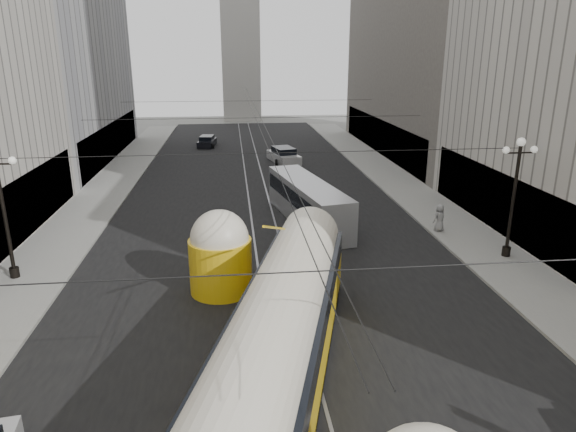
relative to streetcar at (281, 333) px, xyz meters
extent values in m
cube|color=black|center=(0.50, 24.15, -1.94)|extent=(20.00, 85.00, 0.02)
cube|color=gray|center=(-11.50, 27.65, -1.86)|extent=(4.00, 72.00, 0.15)
cube|color=gray|center=(12.50, 27.65, -1.86)|extent=(4.00, 72.00, 0.15)
cube|color=gray|center=(-0.25, 24.15, -1.94)|extent=(0.12, 85.00, 0.04)
cube|color=gray|center=(1.25, 24.15, -1.94)|extent=(0.12, 85.00, 0.04)
cube|color=black|center=(-13.55, 15.65, 0.06)|extent=(0.10, 18.00, 3.60)
cube|color=#999999|center=(-19.50, 39.65, 12.06)|extent=(12.00, 28.00, 28.00)
cube|color=black|center=(-13.55, 39.65, 0.06)|extent=(0.10, 25.20, 3.60)
cube|color=black|center=(14.55, 13.65, 0.06)|extent=(0.10, 18.00, 3.60)
cube|color=black|center=(14.55, 39.65, 0.06)|extent=(0.10, 28.80, 3.60)
cube|color=#B2AFA8|center=(0.50, 71.65, 10.06)|extent=(6.00, 6.00, 24.00)
cylinder|color=black|center=(-12.10, 9.65, 1.21)|extent=(0.18, 0.18, 6.00)
cylinder|color=black|center=(-12.10, 9.65, -1.54)|extent=(0.44, 0.44, 0.50)
sphere|color=white|center=(-11.35, 9.65, 3.96)|extent=(0.36, 0.36, 0.36)
cylinder|color=black|center=(13.10, 9.65, 1.21)|extent=(0.18, 0.18, 6.00)
cylinder|color=black|center=(13.10, 9.65, -1.54)|extent=(0.44, 0.44, 0.50)
cylinder|color=black|center=(13.10, 9.65, 3.81)|extent=(1.60, 0.08, 0.08)
sphere|color=white|center=(13.10, 9.65, 4.36)|extent=(0.44, 0.44, 0.44)
sphere|color=white|center=(12.35, 9.65, 3.96)|extent=(0.36, 0.36, 0.36)
sphere|color=white|center=(13.85, 9.65, 3.96)|extent=(0.36, 0.36, 0.36)
cylinder|color=black|center=(0.50, -4.35, 4.06)|extent=(25.00, 0.03, 0.03)
cylinder|color=black|center=(0.50, 9.65, 4.06)|extent=(25.00, 0.03, 0.03)
cylinder|color=black|center=(0.50, 23.65, 4.06)|extent=(25.00, 0.03, 0.03)
cylinder|color=black|center=(0.50, 37.65, 4.06)|extent=(25.00, 0.03, 0.03)
cylinder|color=black|center=(0.50, 27.65, 3.86)|extent=(0.03, 72.00, 0.03)
cylinder|color=black|center=(0.90, 27.65, 3.86)|extent=(0.03, 72.00, 0.03)
cube|color=gold|center=(0.00, 0.00, -0.78)|extent=(6.96, 15.62, 1.87)
cube|color=black|center=(0.00, 0.00, -1.66)|extent=(6.83, 15.17, 0.33)
cube|color=black|center=(0.00, 0.00, 0.43)|extent=(6.92, 15.40, 0.94)
cylinder|color=silver|center=(0.00, 0.00, 0.76)|extent=(6.58, 15.31, 2.53)
cylinder|color=gold|center=(-2.08, 7.32, -0.67)|extent=(2.86, 2.86, 2.53)
sphere|color=silver|center=(-2.08, 7.32, 0.65)|extent=(2.64, 2.64, 2.64)
cube|color=#B0B1B5|center=(3.38, 16.96, -0.57)|extent=(4.24, 10.81, 2.65)
cube|color=black|center=(3.38, 16.96, -0.13)|extent=(4.18, 10.45, 0.97)
cube|color=black|center=(3.38, 11.72, -0.26)|extent=(2.01, 0.50, 1.24)
cylinder|color=black|center=(2.27, 13.41, -1.50)|extent=(0.30, 0.88, 0.88)
cylinder|color=black|center=(4.48, 13.41, -1.50)|extent=(0.30, 0.88, 0.88)
cylinder|color=black|center=(2.27, 20.51, -1.50)|extent=(0.30, 0.88, 0.88)
cylinder|color=black|center=(4.48, 20.51, -1.50)|extent=(0.30, 0.88, 0.88)
cube|color=silver|center=(3.77, 36.06, -1.41)|extent=(3.16, 5.26, 0.87)
cube|color=black|center=(3.77, 36.06, -0.80)|extent=(2.38, 3.06, 0.82)
cylinder|color=black|center=(2.86, 34.39, -1.59)|extent=(0.22, 0.70, 0.70)
cylinder|color=black|center=(4.68, 34.39, -1.59)|extent=(0.22, 0.70, 0.70)
cylinder|color=black|center=(2.86, 37.73, -1.59)|extent=(0.22, 0.70, 0.70)
cylinder|color=black|center=(4.68, 37.73, -1.59)|extent=(0.22, 0.70, 0.70)
cube|color=black|center=(-4.28, 46.34, -1.51)|extent=(2.24, 4.24, 0.71)
cube|color=black|center=(-4.28, 46.34, -1.00)|extent=(1.77, 2.41, 0.68)
cylinder|color=black|center=(-5.02, 44.96, -1.65)|extent=(0.22, 0.57, 0.57)
cylinder|color=black|center=(-3.53, 44.96, -1.65)|extent=(0.22, 0.57, 0.57)
cylinder|color=black|center=(-5.02, 47.71, -1.65)|extent=(0.22, 0.57, 0.57)
cylinder|color=black|center=(-3.53, 47.71, -1.65)|extent=(0.22, 0.57, 0.57)
imported|color=gray|center=(11.06, 13.94, -0.95)|extent=(0.94, 0.76, 1.67)
camera|label=1|loc=(-1.39, -14.58, 8.65)|focal=32.00mm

